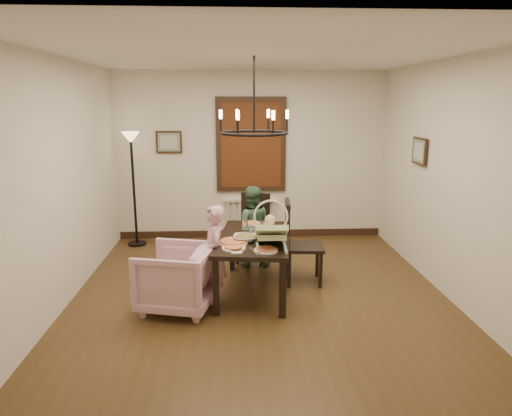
{
  "coord_description": "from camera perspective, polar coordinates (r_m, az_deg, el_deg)",
  "views": [
    {
      "loc": [
        -0.32,
        -5.13,
        2.31
      ],
      "look_at": [
        -0.04,
        0.21,
        1.05
      ],
      "focal_mm": 32.0,
      "sensor_mm": 36.0,
      "label": 1
    }
  ],
  "objects": [
    {
      "name": "room_shell",
      "position": [
        5.58,
        0.29,
        3.88
      ],
      "size": [
        4.51,
        5.0,
        2.81
      ],
      "color": "#4A3319",
      "rests_on": "ground"
    },
    {
      "name": "dining_table",
      "position": [
        5.56,
        -0.23,
        -4.44
      ],
      "size": [
        1.03,
        1.6,
        0.7
      ],
      "rotation": [
        0.0,
        0.0,
        -0.13
      ],
      "color": "black",
      "rests_on": "room_shell"
    },
    {
      "name": "chair_far",
      "position": [
        6.66,
        -0.48,
        -2.54
      ],
      "size": [
        0.55,
        0.55,
        0.99
      ],
      "primitive_type": null,
      "rotation": [
        0.0,
        0.0,
        -0.31
      ],
      "color": "black",
      "rests_on": "room_shell"
    },
    {
      "name": "chair_right",
      "position": [
        5.89,
        6.04,
        -4.23
      ],
      "size": [
        0.51,
        0.51,
        1.09
      ],
      "primitive_type": null,
      "rotation": [
        0.0,
        0.0,
        1.5
      ],
      "color": "black",
      "rests_on": "room_shell"
    },
    {
      "name": "armchair",
      "position": [
        5.27,
        -9.86,
        -8.58
      ],
      "size": [
        0.97,
        0.95,
        0.73
      ],
      "primitive_type": "imported",
      "rotation": [
        0.0,
        0.0,
        -1.81
      ],
      "color": "#E0ABBF",
      "rests_on": "room_shell"
    },
    {
      "name": "elderly_woman",
      "position": [
        5.36,
        -5.26,
        -6.79
      ],
      "size": [
        0.29,
        0.39,
        0.96
      ],
      "primitive_type": "imported",
      "rotation": [
        0.0,
        0.0,
        -1.38
      ],
      "color": "#C88D9E",
      "rests_on": "room_shell"
    },
    {
      "name": "seated_man",
      "position": [
        6.49,
        -0.6,
        -3.13
      ],
      "size": [
        0.48,
        0.38,
        0.96
      ],
      "primitive_type": "imported",
      "rotation": [
        0.0,
        0.0,
        3.11
      ],
      "color": "#3E694C",
      "rests_on": "room_shell"
    },
    {
      "name": "baby_bouncer",
      "position": [
        5.1,
        1.9,
        -2.93
      ],
      "size": [
        0.43,
        0.58,
        0.37
      ],
      "primitive_type": null,
      "rotation": [
        0.0,
        0.0,
        -0.04
      ],
      "color": "#C1D190",
      "rests_on": "dining_table"
    },
    {
      "name": "salad_bowl",
      "position": [
        5.36,
        -1.35,
        -3.72
      ],
      "size": [
        0.34,
        0.34,
        0.08
      ],
      "primitive_type": "imported",
      "color": "white",
      "rests_on": "dining_table"
    },
    {
      "name": "pizza_platter",
      "position": [
        5.27,
        -2.9,
        -4.27
      ],
      "size": [
        0.34,
        0.34,
        0.04
      ],
      "primitive_type": "cylinder",
      "color": "tan",
      "rests_on": "dining_table"
    },
    {
      "name": "drinking_glass",
      "position": [
        5.47,
        -0.54,
        -3.02
      ],
      "size": [
        0.07,
        0.07,
        0.15
      ],
      "primitive_type": "cylinder",
      "color": "silver",
      "rests_on": "dining_table"
    },
    {
      "name": "window_blinds",
      "position": [
        7.63,
        -0.62,
        7.91
      ],
      "size": [
        1.0,
        0.03,
        1.4
      ],
      "primitive_type": "cube",
      "color": "#602B13",
      "rests_on": "room_shell"
    },
    {
      "name": "radiator",
      "position": [
        7.87,
        -0.61,
        -1.18
      ],
      "size": [
        0.92,
        0.12,
        0.62
      ],
      "primitive_type": null,
      "color": "silver",
      "rests_on": "room_shell"
    },
    {
      "name": "picture_back",
      "position": [
        7.7,
        -10.82,
        8.1
      ],
      "size": [
        0.42,
        0.03,
        0.36
      ],
      "primitive_type": "cube",
      "color": "black",
      "rests_on": "room_shell"
    },
    {
      "name": "picture_right",
      "position": [
        6.58,
        19.76,
        6.72
      ],
      "size": [
        0.03,
        0.42,
        0.36
      ],
      "primitive_type": "cube",
      "rotation": [
        0.0,
        0.0,
        1.57
      ],
      "color": "black",
      "rests_on": "room_shell"
    },
    {
      "name": "floor_lamp",
      "position": [
        7.58,
        -15.01,
        2.08
      ],
      "size": [
        0.3,
        0.3,
        1.8
      ],
      "primitive_type": null,
      "color": "black",
      "rests_on": "room_shell"
    },
    {
      "name": "chandelier",
      "position": [
        5.31,
        -0.24,
        9.37
      ],
      "size": [
        0.8,
        0.8,
        0.04
      ],
      "primitive_type": "torus",
      "color": "black",
      "rests_on": "room_shell"
    }
  ]
}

